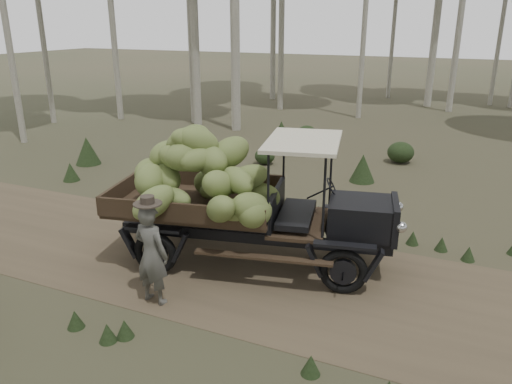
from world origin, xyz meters
TOP-DOWN VIEW (x-y plane):
  - ground at (0.00, 0.00)m, footprint 120.00×120.00m
  - dirt_track at (0.00, 0.00)m, footprint 70.00×4.00m
  - banana_truck at (-2.74, 0.17)m, footprint 5.69×3.28m
  - farmer at (-3.21, -1.60)m, footprint 0.67×0.51m
  - undergrowth at (-1.87, -1.63)m, footprint 21.53×20.47m

SIDE VIEW (x-z plane):
  - ground at x=0.00m, z-range 0.00..0.00m
  - dirt_track at x=0.00m, z-range 0.00..0.01m
  - undergrowth at x=-1.87m, z-range -0.15..1.16m
  - farmer at x=-3.21m, z-range -0.05..1.84m
  - banana_truck at x=-2.74m, z-range 0.21..3.02m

